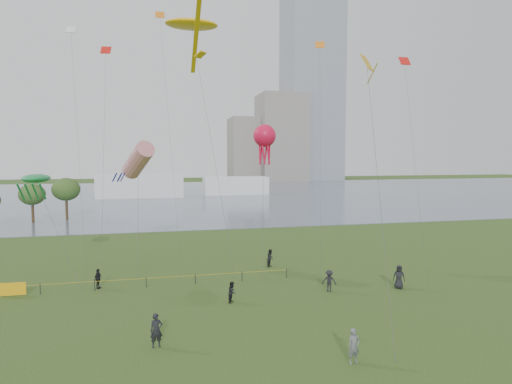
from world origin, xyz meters
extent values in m
plane|color=#233B13|center=(0.00, 0.00, 0.00)|extent=(400.00, 400.00, 0.00)
cube|color=slate|center=(0.00, 100.00, 0.02)|extent=(400.00, 120.00, 0.08)
cube|color=gray|center=(62.00, 168.00, 60.00)|extent=(24.00, 24.00, 120.00)
cube|color=gray|center=(46.00, 162.00, 19.00)|extent=(20.00, 20.00, 38.00)
cube|color=gray|center=(32.00, 168.00, 14.00)|extent=(16.00, 18.00, 28.00)
cube|color=silver|center=(-12.00, 95.00, 3.00)|extent=(22.00, 8.00, 6.00)
cube|color=white|center=(14.00, 98.00, 2.50)|extent=(18.00, 7.00, 5.00)
cylinder|color=#392A1A|center=(-27.23, 53.23, 1.43)|extent=(0.44, 0.44, 2.86)
ellipsoid|color=#3B5B24|center=(-27.23, 53.23, 4.63)|extent=(4.06, 4.06, 3.43)
cylinder|color=#392A1A|center=(-22.56, 55.55, 1.60)|extent=(0.44, 0.44, 3.21)
ellipsoid|color=#3B5B24|center=(-22.56, 55.55, 5.21)|extent=(4.57, 4.57, 3.85)
cylinder|color=black|center=(-16.37, 13.78, 0.42)|extent=(0.07, 0.07, 0.85)
cylinder|color=black|center=(-12.37, 13.78, 0.42)|extent=(0.07, 0.07, 0.85)
cylinder|color=black|center=(-8.37, 13.78, 0.42)|extent=(0.07, 0.07, 0.85)
cylinder|color=black|center=(-4.37, 13.78, 0.42)|extent=(0.07, 0.07, 0.85)
cylinder|color=black|center=(-0.37, 13.78, 0.42)|extent=(0.07, 0.07, 0.85)
cylinder|color=black|center=(3.63, 13.78, 0.42)|extent=(0.07, 0.07, 0.85)
cylinder|color=gold|center=(-8.37, 13.78, 0.75)|extent=(24.00, 0.03, 0.03)
cube|color=#ECA70C|center=(-18.37, 13.78, 0.55)|extent=(2.00, 0.04, 1.00)
imported|color=#5C6064|center=(2.48, -1.93, 0.92)|extent=(0.73, 0.54, 1.84)
imported|color=black|center=(-2.10, 8.65, 0.77)|extent=(0.88, 0.94, 1.55)
imported|color=black|center=(5.81, 9.40, 0.87)|extent=(1.29, 1.07, 1.74)
imported|color=black|center=(-12.17, 14.30, 0.81)|extent=(0.75, 1.03, 1.63)
imported|color=black|center=(11.66, 8.93, 0.96)|extent=(1.12, 0.99, 1.93)
imported|color=black|center=(-7.49, 2.27, 0.96)|extent=(0.78, 0.59, 1.93)
imported|color=black|center=(3.24, 17.90, 0.86)|extent=(1.02, 1.06, 1.71)
cylinder|color=#3F3F42|center=(-2.58, 15.49, 11.33)|extent=(2.98, 6.24, 22.67)
ellipsoid|color=#FFB60D|center=(-4.06, 18.59, 22.66)|extent=(4.80, 3.00, 0.75)
cube|color=#FFB60D|center=(-4.06, 14.39, 20.26)|extent=(0.36, 6.98, 4.09)
cube|color=#FFB60D|center=(-4.06, 10.59, 18.16)|extent=(0.95, 0.95, 0.42)
cylinder|color=#3F3F42|center=(-9.17, 19.42, 5.17)|extent=(0.05, 5.12, 10.34)
cylinder|color=red|center=(-9.18, 21.97, 10.33)|extent=(3.66, 5.11, 3.81)
cylinder|color=#1922B0|center=(-10.58, 20.77, 8.73)|extent=(0.60, 1.13, 0.88)
cylinder|color=#1922B0|center=(-10.85, 21.15, 8.73)|extent=(0.60, 1.13, 0.88)
cylinder|color=#1922B0|center=(-11.30, 21.01, 8.73)|extent=(0.60, 1.13, 0.88)
cylinder|color=#1922B0|center=(-11.30, 20.53, 8.73)|extent=(0.60, 1.13, 0.88)
cylinder|color=#1922B0|center=(-10.85, 20.39, 8.73)|extent=(0.60, 1.13, 0.88)
cylinder|color=#3F3F42|center=(-15.33, 15.69, 4.42)|extent=(4.20, 4.65, 8.86)
ellipsoid|color=#177F3A|center=(-17.41, 18.00, 8.84)|extent=(2.14, 3.86, 0.75)
cylinder|color=#177F3A|center=(-18.21, 16.40, 7.84)|extent=(0.16, 1.79, 1.54)
cylinder|color=#177F3A|center=(-17.66, 16.40, 7.84)|extent=(0.16, 1.79, 1.54)
cylinder|color=#177F3A|center=(-17.11, 16.40, 7.84)|extent=(0.16, 1.79, 1.54)
cylinder|color=#177F3A|center=(-16.56, 16.40, 7.84)|extent=(0.16, 1.79, 1.54)
cylinder|color=#3F3F42|center=(2.28, 17.06, 6.39)|extent=(1.85, 6.29, 12.79)
sphere|color=red|center=(3.20, 20.20, 12.78)|extent=(2.27, 2.27, 2.27)
cylinder|color=red|center=(3.70, 20.20, 11.18)|extent=(0.18, 0.54, 2.60)
cylinder|color=red|center=(3.45, 20.63, 11.18)|extent=(0.49, 0.36, 2.61)
cylinder|color=red|center=(2.95, 20.63, 11.18)|extent=(0.49, 0.36, 2.61)
cylinder|color=red|center=(2.70, 20.20, 11.18)|extent=(0.18, 0.54, 2.60)
cylinder|color=red|center=(2.95, 19.76, 11.18)|extent=(0.49, 0.36, 2.61)
cylinder|color=red|center=(3.45, 19.76, 11.18)|extent=(0.49, 0.36, 2.61)
cylinder|color=#3F3F42|center=(6.88, 3.93, 9.06)|extent=(4.53, 12.65, 18.14)
cube|color=orange|center=(9.13, 10.24, 18.13)|extent=(1.58, 1.58, 1.29)
cylinder|color=orange|center=(9.13, 9.34, 17.13)|extent=(0.08, 1.58, 1.35)
cube|color=white|center=(-15.44, 24.75, 23.26)|extent=(1.04, 1.00, 0.76)
cube|color=orange|center=(8.56, 19.16, 21.73)|extent=(0.93, 0.60, 0.76)
cube|color=orange|center=(-6.81, 23.71, 24.94)|extent=(1.05, 0.96, 0.76)
cube|color=red|center=(13.35, 11.74, 18.80)|extent=(0.97, 0.68, 0.76)
cube|color=red|center=(-11.73, 20.45, 20.43)|extent=(1.01, 0.76, 0.76)
camera|label=1|loc=(-7.18, -21.62, 10.67)|focal=30.00mm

